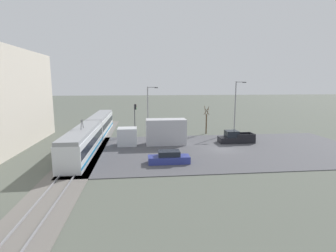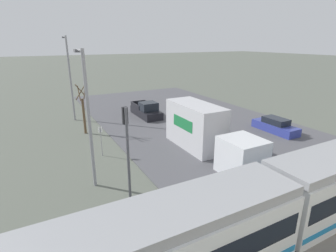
{
  "view_description": "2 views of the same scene",
  "coord_description": "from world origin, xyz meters",
  "px_view_note": "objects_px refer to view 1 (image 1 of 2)",
  "views": [
    {
      "loc": [
        -34.39,
        11.22,
        9.23
      ],
      "look_at": [
        7.41,
        6.71,
        2.24
      ],
      "focal_mm": 28.0,
      "sensor_mm": 36.0,
      "label": 1
    },
    {
      "loc": [
        16.0,
        25.17,
        8.89
      ],
      "look_at": [
        6.79,
        7.89,
        2.51
      ],
      "focal_mm": 28.0,
      "sensor_mm": 36.0,
      "label": 2
    }
  ],
  "objects_px": {
    "pickup_truck": "(235,138)",
    "traffic_light_pole": "(135,115)",
    "box_truck": "(157,133)",
    "street_lamp_mid_block": "(236,104)",
    "no_parking_sign": "(172,126)",
    "sedan_car_0": "(169,158)",
    "street_lamp_near_crossing": "(149,107)",
    "light_rail_tram": "(94,131)",
    "street_tree": "(206,121)"
  },
  "relations": [
    {
      "from": "light_rail_tram",
      "to": "pickup_truck",
      "type": "xyz_separation_m",
      "value": [
        -3.1,
        -21.87,
        -0.95
      ]
    },
    {
      "from": "traffic_light_pole",
      "to": "street_lamp_mid_block",
      "type": "height_order",
      "value": "street_lamp_mid_block"
    },
    {
      "from": "sedan_car_0",
      "to": "street_lamp_near_crossing",
      "type": "height_order",
      "value": "street_lamp_near_crossing"
    },
    {
      "from": "traffic_light_pole",
      "to": "street_lamp_near_crossing",
      "type": "bearing_deg",
      "value": -58.74
    },
    {
      "from": "pickup_truck",
      "to": "street_tree",
      "type": "xyz_separation_m",
      "value": [
        7.84,
        2.62,
        1.51
      ]
    },
    {
      "from": "box_truck",
      "to": "pickup_truck",
      "type": "distance_m",
      "value": 12.21
    },
    {
      "from": "pickup_truck",
      "to": "no_parking_sign",
      "type": "xyz_separation_m",
      "value": [
        7.76,
        8.83,
        0.7
      ]
    },
    {
      "from": "box_truck",
      "to": "no_parking_sign",
      "type": "xyz_separation_m",
      "value": [
        7.67,
        -3.34,
        -0.35
      ]
    },
    {
      "from": "pickup_truck",
      "to": "street_lamp_mid_block",
      "type": "distance_m",
      "value": 9.66
    },
    {
      "from": "pickup_truck",
      "to": "street_lamp_near_crossing",
      "type": "bearing_deg",
      "value": 54.2
    },
    {
      "from": "street_lamp_mid_block",
      "to": "sedan_car_0",
      "type": "bearing_deg",
      "value": 140.41
    },
    {
      "from": "light_rail_tram",
      "to": "street_lamp_mid_block",
      "type": "relative_size",
      "value": 3.3
    },
    {
      "from": "box_truck",
      "to": "no_parking_sign",
      "type": "relative_size",
      "value": 4.13
    },
    {
      "from": "street_lamp_mid_block",
      "to": "street_tree",
      "type": "bearing_deg",
      "value": 91.54
    },
    {
      "from": "sedan_car_0",
      "to": "no_parking_sign",
      "type": "xyz_separation_m",
      "value": [
        17.04,
        -2.54,
        0.81
      ]
    },
    {
      "from": "sedan_car_0",
      "to": "street_lamp_near_crossing",
      "type": "relative_size",
      "value": 0.56
    },
    {
      "from": "sedan_car_0",
      "to": "traffic_light_pole",
      "type": "height_order",
      "value": "traffic_light_pole"
    },
    {
      "from": "light_rail_tram",
      "to": "street_tree",
      "type": "relative_size",
      "value": 6.19
    },
    {
      "from": "sedan_car_0",
      "to": "street_lamp_near_crossing",
      "type": "distance_m",
      "value": 19.17
    },
    {
      "from": "light_rail_tram",
      "to": "box_truck",
      "type": "height_order",
      "value": "light_rail_tram"
    },
    {
      "from": "sedan_car_0",
      "to": "box_truck",
      "type": "bearing_deg",
      "value": 4.83
    },
    {
      "from": "box_truck",
      "to": "sedan_car_0",
      "type": "height_order",
      "value": "box_truck"
    },
    {
      "from": "no_parking_sign",
      "to": "sedan_car_0",
      "type": "bearing_deg",
      "value": 171.51
    },
    {
      "from": "pickup_truck",
      "to": "traffic_light_pole",
      "type": "distance_m",
      "value": 17.56
    },
    {
      "from": "sedan_car_0",
      "to": "traffic_light_pole",
      "type": "distance_m",
      "value": 17.84
    },
    {
      "from": "light_rail_tram",
      "to": "street_lamp_mid_block",
      "type": "height_order",
      "value": "street_lamp_mid_block"
    },
    {
      "from": "traffic_light_pole",
      "to": "street_lamp_mid_block",
      "type": "bearing_deg",
      "value": -89.54
    },
    {
      "from": "pickup_truck",
      "to": "no_parking_sign",
      "type": "distance_m",
      "value": 11.78
    },
    {
      "from": "light_rail_tram",
      "to": "box_truck",
      "type": "relative_size",
      "value": 3.1
    },
    {
      "from": "street_lamp_mid_block",
      "to": "no_parking_sign",
      "type": "distance_m",
      "value": 12.37
    },
    {
      "from": "pickup_truck",
      "to": "traffic_light_pole",
      "type": "bearing_deg",
      "value": 63.1
    },
    {
      "from": "traffic_light_pole",
      "to": "no_parking_sign",
      "type": "bearing_deg",
      "value": -90.71
    },
    {
      "from": "light_rail_tram",
      "to": "no_parking_sign",
      "type": "relative_size",
      "value": 12.78
    },
    {
      "from": "street_lamp_near_crossing",
      "to": "street_lamp_mid_block",
      "type": "relative_size",
      "value": 0.9
    },
    {
      "from": "traffic_light_pole",
      "to": "street_lamp_near_crossing",
      "type": "xyz_separation_m",
      "value": [
        1.51,
        -2.49,
        1.34
      ]
    },
    {
      "from": "sedan_car_0",
      "to": "street_tree",
      "type": "distance_m",
      "value": 19.3
    },
    {
      "from": "traffic_light_pole",
      "to": "street_lamp_near_crossing",
      "type": "height_order",
      "value": "street_lamp_near_crossing"
    },
    {
      "from": "light_rail_tram",
      "to": "box_truck",
      "type": "xyz_separation_m",
      "value": [
        -3.01,
        -9.7,
        0.1
      ]
    },
    {
      "from": "light_rail_tram",
      "to": "pickup_truck",
      "type": "distance_m",
      "value": 22.11
    },
    {
      "from": "pickup_truck",
      "to": "no_parking_sign",
      "type": "bearing_deg",
      "value": 48.69
    },
    {
      "from": "traffic_light_pole",
      "to": "street_lamp_mid_block",
      "type": "distance_m",
      "value": 18.46
    },
    {
      "from": "street_tree",
      "to": "traffic_light_pole",
      "type": "bearing_deg",
      "value": 89.99
    },
    {
      "from": "box_truck",
      "to": "sedan_car_0",
      "type": "xyz_separation_m",
      "value": [
        -9.37,
        -0.79,
        -1.16
      ]
    },
    {
      "from": "street_tree",
      "to": "no_parking_sign",
      "type": "relative_size",
      "value": 2.07
    },
    {
      "from": "street_lamp_near_crossing",
      "to": "street_lamp_mid_block",
      "type": "height_order",
      "value": "street_lamp_mid_block"
    },
    {
      "from": "no_parking_sign",
      "to": "traffic_light_pole",
      "type": "bearing_deg",
      "value": 89.29
    },
    {
      "from": "sedan_car_0",
      "to": "traffic_light_pole",
      "type": "xyz_separation_m",
      "value": [
        17.12,
        4.09,
        2.88
      ]
    },
    {
      "from": "light_rail_tram",
      "to": "sedan_car_0",
      "type": "relative_size",
      "value": 6.55
    },
    {
      "from": "traffic_light_pole",
      "to": "light_rail_tram",
      "type": "bearing_deg",
      "value": 126.54
    },
    {
      "from": "box_truck",
      "to": "street_lamp_mid_block",
      "type": "xyz_separation_m",
      "value": [
        7.9,
        -15.07,
        3.54
      ]
    }
  ]
}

